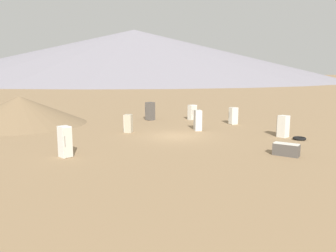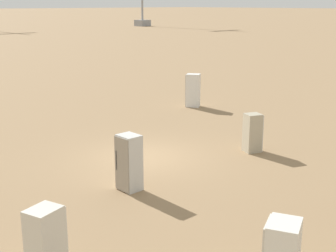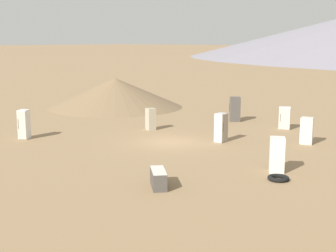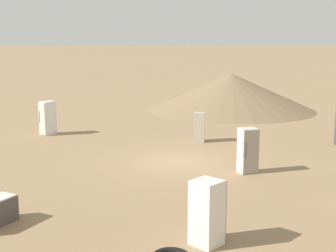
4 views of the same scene
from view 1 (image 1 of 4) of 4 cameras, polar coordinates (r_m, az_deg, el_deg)
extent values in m
plane|color=#937551|center=(25.73, 1.32, -1.78)|extent=(1000.00, 1000.00, 0.00)
cone|color=gray|center=(226.42, -5.87, 12.23)|extent=(259.84, 259.84, 32.82)
cone|color=#7F6647|center=(34.55, -24.38, 2.52)|extent=(12.46, 12.46, 2.70)
cube|color=white|center=(20.27, -17.52, -2.61)|extent=(0.88, 0.92, 1.85)
cube|color=beige|center=(19.93, -17.02, -2.78)|extent=(0.48, 0.34, 1.77)
cylinder|color=#2D2D2D|center=(19.80, -17.50, -2.61)|extent=(0.02, 0.02, 0.65)
cube|color=beige|center=(32.15, 11.34, 1.75)|extent=(0.81, 0.73, 1.63)
cube|color=silver|center=(31.92, 10.83, 1.72)|extent=(0.19, 0.52, 1.57)
cylinder|color=#2D2D2D|center=(32.05, 10.58, 1.90)|extent=(0.02, 0.02, 0.57)
cube|color=#4C4742|center=(20.95, 19.89, -3.93)|extent=(1.50, 1.46, 0.72)
cube|color=silver|center=(20.87, 19.95, -2.91)|extent=(1.44, 1.40, 0.04)
cube|color=#4C4742|center=(34.28, -3.11, 2.59)|extent=(1.04, 1.04, 1.87)
cube|color=#56514C|center=(34.00, -3.58, 2.53)|extent=(0.46, 0.59, 1.80)
cylinder|color=#2D2D2D|center=(34.16, -3.92, 2.72)|extent=(0.02, 0.02, 0.66)
cube|color=silver|center=(26.76, 19.44, -0.05)|extent=(0.93, 0.93, 1.68)
cube|color=#56514C|center=(26.94, 18.79, 0.04)|extent=(0.59, 0.36, 1.62)
cylinder|color=#2D2D2D|center=(27.15, 19.00, 0.28)|extent=(0.02, 0.02, 0.59)
cube|color=#B2A88E|center=(27.40, -6.91, 0.45)|extent=(0.75, 0.73, 1.52)
cube|color=silver|center=(27.50, -7.52, 0.47)|extent=(0.24, 0.50, 1.46)
cylinder|color=#2D2D2D|center=(27.68, -7.45, 0.69)|extent=(0.02, 0.02, 0.53)
cube|color=silver|center=(34.55, 4.23, 2.38)|extent=(0.95, 0.87, 1.57)
cube|color=beige|center=(34.30, 4.58, 2.33)|extent=(0.69, 0.35, 1.51)
cylinder|color=#2D2D2D|center=(34.10, 4.26, 2.42)|extent=(0.02, 0.02, 0.55)
cube|color=silver|center=(28.18, 5.19, 0.98)|extent=(0.56, 0.68, 1.77)
cube|color=gray|center=(28.26, 5.77, 1.00)|extent=(0.04, 0.65, 1.70)
cylinder|color=#2D2D2D|center=(28.03, 5.97, 1.11)|extent=(0.02, 0.02, 0.62)
torus|color=black|center=(26.27, 21.90, -2.02)|extent=(0.96, 0.96, 0.19)
camera|label=2|loc=(40.90, 12.63, 10.08)|focal=50.00mm
camera|label=3|loc=(23.16, 72.61, 5.79)|focal=50.00mm
camera|label=4|loc=(30.19, 41.68, 7.26)|focal=50.00mm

